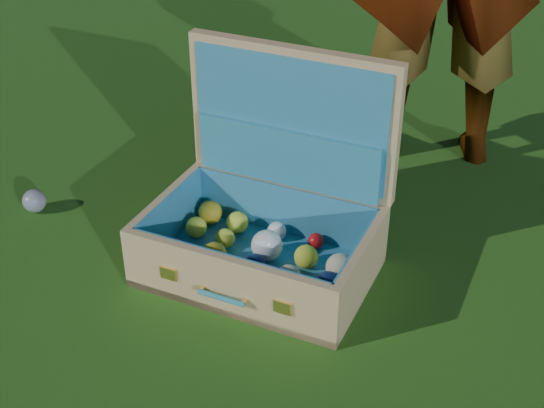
% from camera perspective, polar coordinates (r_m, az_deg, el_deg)
% --- Properties ---
extents(ground, '(60.00, 60.00, 0.00)m').
position_cam_1_polar(ground, '(2.13, -3.35, -2.48)').
color(ground, '#215114').
rests_on(ground, ground).
extents(stray_ball, '(0.07, 0.07, 0.07)m').
position_cam_1_polar(stray_ball, '(2.32, -17.47, 0.23)').
color(stray_ball, teal).
rests_on(stray_ball, ground).
extents(suitcase, '(0.58, 0.45, 0.55)m').
position_cam_1_polar(suitcase, '(1.95, -0.18, -0.43)').
color(suitcase, tan).
rests_on(suitcase, ground).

